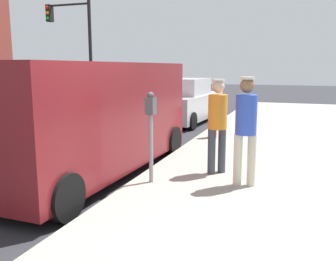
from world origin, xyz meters
TOP-DOWN VIEW (x-y plane):
  - ground_plane at (0.00, 0.00)m, footprint 80.00×80.00m
  - sidewalk_slab at (3.50, 0.00)m, footprint 5.00×32.00m
  - parking_meter_near at (1.35, 0.77)m, footprint 0.14×0.18m
  - pedestrian_in_blue at (2.85, 1.11)m, footprint 0.35×0.34m
  - pedestrian_in_orange at (2.28, 1.67)m, footprint 0.34×0.34m
  - parked_van at (-0.15, 1.30)m, footprint 2.29×5.27m
  - parked_sedan_ahead at (-0.42, 8.49)m, footprint 2.17×4.50m
  - traffic_light_corner at (-6.66, 10.85)m, footprint 2.48×0.42m
  - fire_hydrant at (1.45, 5.02)m, footprint 0.24×0.24m

SIDE VIEW (x-z plane):
  - ground_plane at x=0.00m, z-range 0.00..0.00m
  - sidewalk_slab at x=3.50m, z-range 0.00..0.15m
  - fire_hydrant at x=1.45m, z-range 0.14..1.00m
  - parked_sedan_ahead at x=-0.42m, z-range -0.08..1.57m
  - pedestrian_in_orange at x=2.28m, z-range 0.28..1.99m
  - parked_van at x=-0.15m, z-range 0.08..2.23m
  - pedestrian_in_blue at x=2.85m, z-range 0.29..2.05m
  - parking_meter_near at x=1.35m, z-range 0.42..1.94m
  - traffic_light_corner at x=-6.66m, z-range 0.92..6.12m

